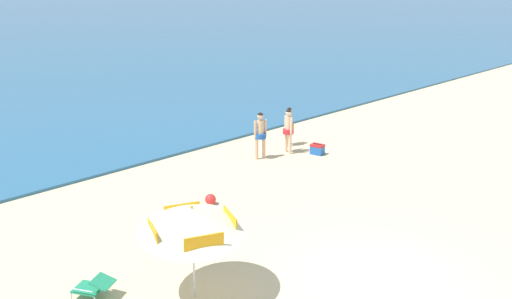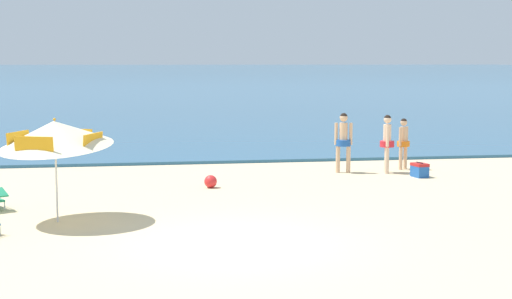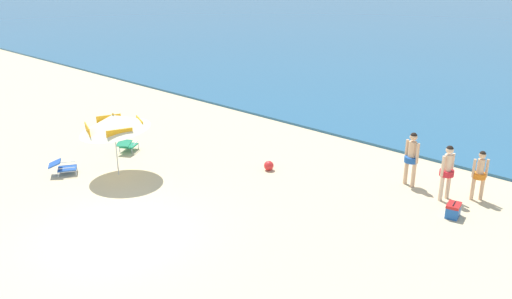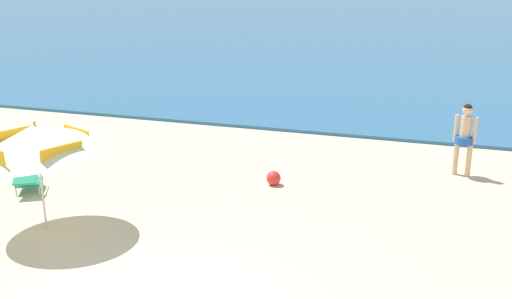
{
  "view_description": "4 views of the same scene",
  "coord_description": "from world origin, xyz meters",
  "px_view_note": "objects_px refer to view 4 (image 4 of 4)",
  "views": [
    {
      "loc": [
        -10.11,
        -6.41,
        6.89
      ],
      "look_at": [
        1.99,
        5.94,
        1.36
      ],
      "focal_mm": 40.18,
      "sensor_mm": 36.0,
      "label": 1
    },
    {
      "loc": [
        -1.71,
        -13.1,
        3.29
      ],
      "look_at": [
        1.07,
        4.27,
        1.2
      ],
      "focal_mm": 51.99,
      "sensor_mm": 36.0,
      "label": 2
    },
    {
      "loc": [
        11.09,
        -6.87,
        7.08
      ],
      "look_at": [
        0.09,
        5.43,
        0.91
      ],
      "focal_mm": 37.45,
      "sensor_mm": 36.0,
      "label": 3
    },
    {
      "loc": [
        3.67,
        -6.22,
        4.84
      ],
      "look_at": [
        -0.19,
        5.72,
        0.92
      ],
      "focal_mm": 40.88,
      "sensor_mm": 36.0,
      "label": 4
    }
  ],
  "objects_px": {
    "beach_umbrella_striped_main": "(36,138)",
    "lounge_chair_beside_umbrella": "(28,181)",
    "person_standing_near_shore": "(465,135)",
    "beach_ball": "(274,178)"
  },
  "relations": [
    {
      "from": "lounge_chair_beside_umbrella",
      "to": "person_standing_near_shore",
      "type": "xyz_separation_m",
      "value": [
        9.29,
        4.21,
        0.75
      ]
    },
    {
      "from": "person_standing_near_shore",
      "to": "beach_umbrella_striped_main",
      "type": "bearing_deg",
      "value": -143.43
    },
    {
      "from": "lounge_chair_beside_umbrella",
      "to": "beach_ball",
      "type": "height_order",
      "value": "lounge_chair_beside_umbrella"
    },
    {
      "from": "beach_umbrella_striped_main",
      "to": "beach_ball",
      "type": "relative_size",
      "value": 9.54
    },
    {
      "from": "beach_umbrella_striped_main",
      "to": "beach_ball",
      "type": "bearing_deg",
      "value": 46.05
    },
    {
      "from": "person_standing_near_shore",
      "to": "beach_ball",
      "type": "bearing_deg",
      "value": -153.83
    },
    {
      "from": "lounge_chair_beside_umbrella",
      "to": "person_standing_near_shore",
      "type": "distance_m",
      "value": 10.22
    },
    {
      "from": "beach_umbrella_striped_main",
      "to": "lounge_chair_beside_umbrella",
      "type": "height_order",
      "value": "beach_umbrella_striped_main"
    },
    {
      "from": "beach_ball",
      "to": "lounge_chair_beside_umbrella",
      "type": "bearing_deg",
      "value": -157.15
    },
    {
      "from": "beach_umbrella_striped_main",
      "to": "lounge_chair_beside_umbrella",
      "type": "xyz_separation_m",
      "value": [
        -1.59,
        1.5,
        -1.55
      ]
    }
  ]
}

